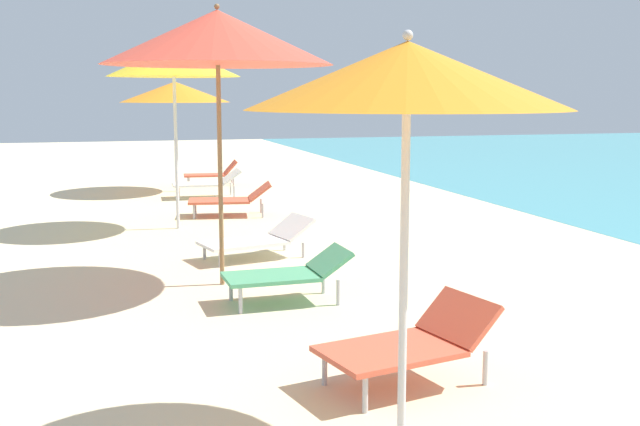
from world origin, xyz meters
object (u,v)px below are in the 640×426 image
(lounger_third_shoreside, at_px, (410,342))
(umbrella_farthest, at_px, (175,92))
(lounger_fifth_shoreside, at_px, (231,198))
(umbrella_fifth, at_px, (174,62))
(lounger_farthest_shoreside, at_px, (212,173))
(umbrella_fourth, at_px, (217,38))
(umbrella_third, at_px, (407,76))
(lounger_farthest_inland, at_px, (208,182))
(lounger_fourth_shoreside, at_px, (258,238))
(lounger_fourth_inland, at_px, (288,273))

(lounger_third_shoreside, xyz_separation_m, umbrella_farthest, (-0.54, 11.74, 1.81))
(lounger_fifth_shoreside, xyz_separation_m, umbrella_farthest, (-0.57, 3.67, 1.82))
(umbrella_fifth, bearing_deg, lounger_third_shoreside, -82.07)
(umbrella_fifth, height_order, lounger_farthest_shoreside, umbrella_fifth)
(lounger_farthest_shoreside, bearing_deg, umbrella_fourth, 87.24)
(umbrella_farthest, bearing_deg, umbrella_third, -89.49)
(umbrella_fourth, relative_size, lounger_farthest_inland, 2.18)
(umbrella_farthest, bearing_deg, lounger_farthest_shoreside, 48.11)
(umbrella_third, distance_m, lounger_fifth_shoreside, 9.17)
(umbrella_fifth, xyz_separation_m, lounger_fifth_shoreside, (1.01, 1.02, -2.27))
(umbrella_fifth, distance_m, umbrella_farthest, 4.73)
(lounger_fourth_shoreside, distance_m, lounger_fourth_inland, 2.18)
(umbrella_third, xyz_separation_m, umbrella_farthest, (-0.11, 12.64, -0.06))
(umbrella_third, relative_size, umbrella_farthest, 1.01)
(umbrella_fourth, xyz_separation_m, lounger_farthest_inland, (0.81, 7.22, -2.35))
(lounger_farthest_shoreside, bearing_deg, umbrella_fifth, 81.37)
(umbrella_fourth, height_order, lounger_fifth_shoreside, umbrella_fourth)
(lounger_fourth_shoreside, xyz_separation_m, lounger_fifth_shoreside, (0.24, 3.51, 0.05))
(lounger_third_shoreside, bearing_deg, lounger_fourth_shoreside, -99.94)
(umbrella_fifth, relative_size, umbrella_farthest, 1.19)
(lounger_fourth_shoreside, bearing_deg, lounger_fifth_shoreside, -107.40)
(lounger_fourth_shoreside, distance_m, lounger_farthest_inland, 5.97)
(lounger_fourth_shoreside, bearing_deg, umbrella_farthest, -100.89)
(lounger_fourth_shoreside, bearing_deg, lounger_third_shoreside, 79.12)
(lounger_fourth_inland, bearing_deg, lounger_fifth_shoreside, -95.27)
(lounger_fourth_shoreside, xyz_separation_m, umbrella_fifth, (-0.77, 2.49, 2.31))
(lounger_third_shoreside, height_order, umbrella_fourth, umbrella_fourth)
(umbrella_farthest, height_order, lounger_farthest_shoreside, umbrella_farthest)
(umbrella_third, xyz_separation_m, umbrella_fourth, (-0.43, 4.21, 0.49))
(umbrella_fourth, distance_m, lounger_farthest_shoreside, 9.80)
(umbrella_third, relative_size, lounger_fourth_shoreside, 1.60)
(umbrella_third, bearing_deg, umbrella_fourth, 95.87)
(umbrella_third, relative_size, lounger_fourth_inland, 1.92)
(umbrella_third, bearing_deg, lounger_third_shoreside, 64.57)
(lounger_fifth_shoreside, bearing_deg, lounger_farthest_inland, -79.44)
(lounger_fifth_shoreside, distance_m, umbrella_farthest, 4.13)
(umbrella_fourth, height_order, umbrella_farthest, umbrella_fourth)
(umbrella_third, height_order, lounger_third_shoreside, umbrella_third)
(lounger_third_shoreside, relative_size, lounger_farthest_shoreside, 1.07)
(umbrella_fourth, xyz_separation_m, lounger_fourth_shoreside, (0.65, 1.25, -2.42))
(umbrella_fifth, distance_m, lounger_farthest_shoreside, 6.28)
(umbrella_third, distance_m, lounger_fourth_inland, 3.77)
(umbrella_fourth, bearing_deg, umbrella_fifth, 91.87)
(lounger_third_shoreside, relative_size, umbrella_farthest, 0.56)
(umbrella_fourth, distance_m, lounger_farthest_inland, 7.64)
(umbrella_farthest, bearing_deg, umbrella_fifth, -95.39)
(lounger_fourth_inland, relative_size, lounger_farthest_shoreside, 1.01)
(lounger_third_shoreside, distance_m, lounger_fourth_inland, 2.40)
(lounger_fifth_shoreside, bearing_deg, lounger_third_shoreside, 98.55)
(umbrella_fifth, xyz_separation_m, lounger_farthest_shoreside, (1.33, 5.69, -2.30))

